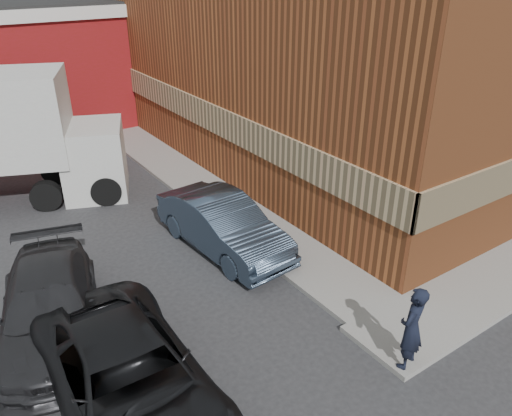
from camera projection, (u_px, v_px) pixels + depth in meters
ground at (356, 322)px, 11.14m from camera, size 90.00×90.00×0.00m
brick_building at (359, 30)px, 19.94m from camera, size 14.25×18.25×9.36m
sidewalk_west at (191, 181)px, 18.03m from camera, size 1.80×18.00×0.12m
man at (412, 328)px, 9.44m from camera, size 0.75×0.59×1.79m
sedan at (223, 225)px, 13.61m from camera, size 1.95×4.70×1.51m
suv_a at (129, 381)px, 8.62m from camera, size 2.61×5.41×1.48m
suv_b at (49, 307)px, 10.51m from camera, size 3.17×5.16×1.40m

